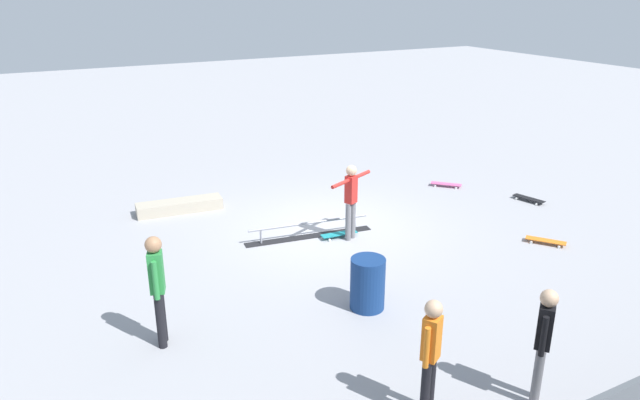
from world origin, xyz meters
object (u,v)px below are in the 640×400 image
(bystander_black_shirt, at_px, (543,340))
(loose_skateboard_pink, at_px, (446,184))
(skater_main, at_px, (351,197))
(trash_bin, at_px, (368,284))
(loose_skateboard_orange, at_px, (546,241))
(loose_skateboard_black, at_px, (529,199))
(grind_rail, at_px, (309,230))
(skateboard_main, at_px, (339,234))
(bystander_green_shirt, at_px, (157,285))
(bystander_orange_shirt, at_px, (431,352))
(skate_ledge, at_px, (180,206))

(bystander_black_shirt, relative_size, loose_skateboard_pink, 2.26)
(skater_main, distance_m, trash_bin, 2.87)
(loose_skateboard_pink, height_order, loose_skateboard_orange, same)
(loose_skateboard_black, height_order, trash_bin, trash_bin)
(grind_rail, xyz_separation_m, skateboard_main, (-0.55, 0.33, -0.07))
(grind_rail, xyz_separation_m, bystander_green_shirt, (3.74, 2.54, 0.84))
(trash_bin, bearing_deg, grind_rail, -98.65)
(grind_rail, xyz_separation_m, bystander_orange_shirt, (1.18, 5.62, 0.76))
(loose_skateboard_black, distance_m, loose_skateboard_orange, 2.60)
(bystander_green_shirt, bearing_deg, bystander_black_shirt, -113.70)
(loose_skateboard_pink, height_order, loose_skateboard_black, same)
(trash_bin, bearing_deg, skater_main, -114.88)
(loose_skateboard_pink, bearing_deg, skateboard_main, -113.32)
(skateboard_main, xyz_separation_m, loose_skateboard_pink, (-4.17, -1.56, 0.00))
(skater_main, bearing_deg, skate_ledge, -74.24)
(skater_main, distance_m, loose_skateboard_pink, 4.45)
(skateboard_main, height_order, loose_skateboard_orange, same)
(grind_rail, relative_size, skater_main, 1.73)
(skater_main, bearing_deg, loose_skateboard_pink, 178.94)
(skate_ledge, distance_m, trash_bin, 6.05)
(bystander_green_shirt, distance_m, loose_skateboard_black, 9.79)
(skater_main, height_order, loose_skateboard_pink, skater_main)
(bystander_orange_shirt, relative_size, loose_skateboard_pink, 2.26)
(grind_rail, bearing_deg, skate_ledge, -45.58)
(grind_rail, distance_m, skate_ledge, 3.44)
(skateboard_main, xyz_separation_m, bystander_orange_shirt, (1.74, 5.29, 0.84))
(skate_ledge, bearing_deg, skateboard_main, 130.13)
(grind_rail, relative_size, trash_bin, 3.15)
(skater_main, bearing_deg, loose_skateboard_orange, 123.79)
(bystander_black_shirt, distance_m, loose_skateboard_pink, 8.64)
(grind_rail, height_order, bystander_green_shirt, bystander_green_shirt)
(skate_ledge, relative_size, loose_skateboard_black, 2.41)
(bystander_black_shirt, distance_m, trash_bin, 3.12)
(grind_rail, bearing_deg, loose_skateboard_pink, -157.45)
(skateboard_main, xyz_separation_m, loose_skateboard_black, (-5.26, 0.28, 0.00))
(loose_skateboard_pink, bearing_deg, skate_ledge, -146.58)
(loose_skateboard_pink, bearing_deg, loose_skateboard_black, -13.18)
(skate_ledge, height_order, skateboard_main, skate_ledge)
(bystander_orange_shirt, bearing_deg, loose_skateboard_pink, 19.26)
(skate_ledge, height_order, bystander_black_shirt, bystander_black_shirt)
(bystander_orange_shirt, relative_size, loose_skateboard_black, 1.96)
(bystander_orange_shirt, bearing_deg, skate_ledge, 65.88)
(grind_rail, relative_size, loose_skateboard_pink, 3.93)
(skater_main, distance_m, loose_skateboard_orange, 4.16)
(bystander_orange_shirt, relative_size, loose_skateboard_orange, 2.11)
(bystander_green_shirt, xyz_separation_m, loose_skateboard_pink, (-8.46, -3.77, -0.92))
(skateboard_main, bearing_deg, bystander_black_shirt, -88.99)
(skate_ledge, distance_m, loose_skateboard_black, 8.56)
(skate_ledge, relative_size, loose_skateboard_orange, 2.61)
(skate_ledge, distance_m, skater_main, 4.36)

